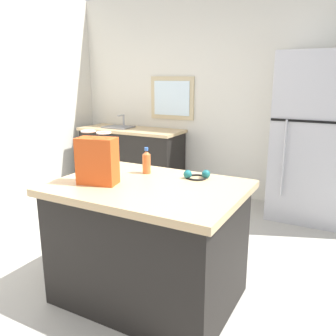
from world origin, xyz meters
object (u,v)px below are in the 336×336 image
kitchen_island (149,242)px  small_box (107,163)px  bottle (147,162)px  refrigerator (311,138)px  ear_defenders (197,175)px  shopping_bag (97,160)px

kitchen_island → small_box: (-0.50, 0.19, 0.50)m
bottle → refrigerator: bearing=63.9°
kitchen_island → ear_defenders: 0.60m
refrigerator → shopping_bag: size_ratio=5.06×
kitchen_island → bottle: size_ratio=6.47×
shopping_bag → bottle: bearing=68.6°
bottle → ear_defenders: bearing=7.5°
refrigerator → small_box: size_ratio=15.73×
bottle → ear_defenders: size_ratio=1.00×
refrigerator → kitchen_island: bearing=-109.9°
small_box → ear_defenders: small_box is taller
small_box → bottle: size_ratio=0.58×
kitchen_island → shopping_bag: shopping_bag is taller
bottle → ear_defenders: 0.41m
kitchen_island → refrigerator: (0.80, 2.21, 0.50)m
refrigerator → small_box: refrigerator is taller
kitchen_island → refrigerator: refrigerator is taller
bottle → ear_defenders: (0.40, 0.05, -0.07)m
small_box → ear_defenders: 0.75m
shopping_bag → bottle: size_ratio=1.82×
small_box → refrigerator: bearing=57.2°
bottle → ear_defenders: bottle is taller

